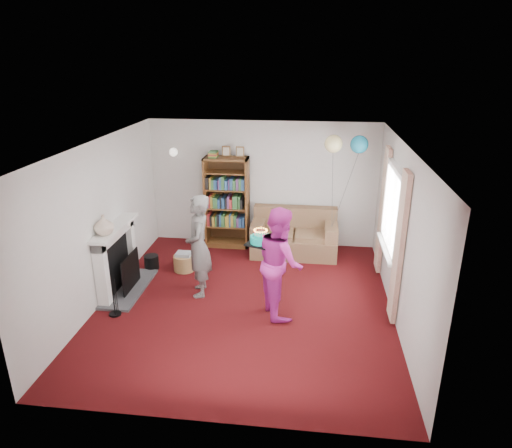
# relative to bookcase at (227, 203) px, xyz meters

# --- Properties ---
(ground) EXTENTS (5.00, 5.00, 0.00)m
(ground) POSITION_rel_bookcase_xyz_m (0.69, -2.30, -0.90)
(ground) COLOR black
(ground) RESTS_ON ground
(wall_back) EXTENTS (4.50, 0.02, 2.50)m
(wall_back) POSITION_rel_bookcase_xyz_m (0.69, 0.21, 0.35)
(wall_back) COLOR silver
(wall_back) RESTS_ON ground
(wall_left) EXTENTS (0.02, 5.00, 2.50)m
(wall_left) POSITION_rel_bookcase_xyz_m (-1.57, -2.30, 0.35)
(wall_left) COLOR silver
(wall_left) RESTS_ON ground
(wall_right) EXTENTS (0.02, 5.00, 2.50)m
(wall_right) POSITION_rel_bookcase_xyz_m (2.95, -2.30, 0.35)
(wall_right) COLOR silver
(wall_right) RESTS_ON ground
(ceiling) EXTENTS (4.50, 5.00, 0.01)m
(ceiling) POSITION_rel_bookcase_xyz_m (0.69, -2.30, 1.61)
(ceiling) COLOR white
(ceiling) RESTS_ON wall_back
(fireplace) EXTENTS (0.55, 1.80, 1.12)m
(fireplace) POSITION_rel_bookcase_xyz_m (-1.39, -2.11, -0.38)
(fireplace) COLOR #3F3F42
(fireplace) RESTS_ON ground
(window_bay) EXTENTS (0.14, 2.02, 2.20)m
(window_bay) POSITION_rel_bookcase_xyz_m (2.90, -1.70, 0.31)
(window_bay) COLOR white
(window_bay) RESTS_ON ground
(wall_sconce) EXTENTS (0.16, 0.23, 0.16)m
(wall_sconce) POSITION_rel_bookcase_xyz_m (-1.06, 0.06, 0.98)
(wall_sconce) COLOR gold
(wall_sconce) RESTS_ON ground
(bookcase) EXTENTS (0.86, 0.42, 2.03)m
(bookcase) POSITION_rel_bookcase_xyz_m (0.00, 0.00, 0.00)
(bookcase) COLOR #472B14
(bookcase) RESTS_ON ground
(sofa) EXTENTS (1.64, 0.87, 0.87)m
(sofa) POSITION_rel_bookcase_xyz_m (1.37, -0.23, -0.57)
(sofa) COLOR brown
(sofa) RESTS_ON ground
(wicker_basket) EXTENTS (0.38, 0.38, 0.34)m
(wicker_basket) POSITION_rel_bookcase_xyz_m (-0.57, -1.27, -0.74)
(wicker_basket) COLOR #A37A4C
(wicker_basket) RESTS_ON ground
(person_striped) EXTENTS (0.52, 0.68, 1.67)m
(person_striped) POSITION_rel_bookcase_xyz_m (-0.08, -2.06, -0.06)
(person_striped) COLOR black
(person_striped) RESTS_ON ground
(person_magenta) EXTENTS (0.88, 0.98, 1.66)m
(person_magenta) POSITION_rel_bookcase_xyz_m (1.24, -2.48, -0.06)
(person_magenta) COLOR #B6248B
(person_magenta) RESTS_ON ground
(birthday_cake) EXTENTS (0.37, 0.37, 0.22)m
(birthday_cake) POSITION_rel_bookcase_xyz_m (0.94, -2.41, 0.24)
(birthday_cake) COLOR black
(birthday_cake) RESTS_ON ground
(balloons) EXTENTS (0.75, 0.31, 1.72)m
(balloons) POSITION_rel_bookcase_xyz_m (2.22, -0.53, 1.32)
(balloons) COLOR #3F3F3F
(balloons) RESTS_ON ground
(mantel_vase) EXTENTS (0.37, 0.37, 0.31)m
(mantel_vase) POSITION_rel_bookcase_xyz_m (-1.43, -2.45, 0.38)
(mantel_vase) COLOR beige
(mantel_vase) RESTS_ON fireplace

